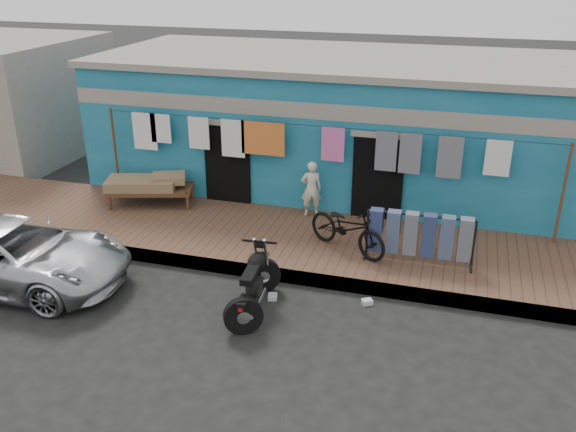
# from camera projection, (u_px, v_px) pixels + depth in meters

# --- Properties ---
(ground) EXTENTS (80.00, 80.00, 0.00)m
(ground) POSITION_uv_depth(u_px,v_px,m) (254.00, 325.00, 10.10)
(ground) COLOR black
(ground) RESTS_ON ground
(sidewalk) EXTENTS (28.00, 3.00, 0.25)m
(sidewalk) POSITION_uv_depth(u_px,v_px,m) (302.00, 243.00, 12.69)
(sidewalk) COLOR brown
(sidewalk) RESTS_ON ground
(curb) EXTENTS (28.00, 0.10, 0.25)m
(curb) POSITION_uv_depth(u_px,v_px,m) (281.00, 275.00, 11.41)
(curb) COLOR gray
(curb) RESTS_ON ground
(building) EXTENTS (12.20, 5.20, 3.36)m
(building) POSITION_uv_depth(u_px,v_px,m) (343.00, 123.00, 15.58)
(building) COLOR #17607E
(building) RESTS_ON ground
(clothesline) EXTENTS (10.06, 0.06, 2.10)m
(clothesline) POSITION_uv_depth(u_px,v_px,m) (298.00, 146.00, 13.23)
(clothesline) COLOR brown
(clothesline) RESTS_ON sidewalk
(car) EXTENTS (4.56, 2.31, 1.25)m
(car) POSITION_uv_depth(u_px,v_px,m) (11.00, 253.00, 11.15)
(car) COLOR #BBBBC0
(car) RESTS_ON ground
(seated_person) EXTENTS (0.53, 0.44, 1.26)m
(seated_person) POSITION_uv_depth(u_px,v_px,m) (311.00, 189.00, 13.47)
(seated_person) COLOR beige
(seated_person) RESTS_ON sidewalk
(bicycle) EXTENTS (1.93, 1.47, 1.20)m
(bicycle) POSITION_uv_depth(u_px,v_px,m) (348.00, 223.00, 11.86)
(bicycle) COLOR black
(bicycle) RESTS_ON sidewalk
(motorcycle) EXTENTS (0.92, 1.83, 1.11)m
(motorcycle) POSITION_uv_depth(u_px,v_px,m) (253.00, 282.00, 10.30)
(motorcycle) COLOR black
(motorcycle) RESTS_ON ground
(charpoy) EXTENTS (2.54, 2.06, 0.68)m
(charpoy) POSITION_uv_depth(u_px,v_px,m) (151.00, 190.00, 14.21)
(charpoy) COLOR brown
(charpoy) RESTS_ON sidewalk
(jeans_rack) EXTENTS (2.11, 0.49, 1.00)m
(jeans_rack) POSITION_uv_depth(u_px,v_px,m) (420.00, 237.00, 11.49)
(jeans_rack) COLOR black
(jeans_rack) RESTS_ON sidewalk
(litter_a) EXTENTS (0.19, 0.16, 0.07)m
(litter_a) POSITION_uv_depth(u_px,v_px,m) (262.00, 286.00, 11.21)
(litter_a) COLOR silver
(litter_a) RESTS_ON ground
(litter_b) EXTENTS (0.22, 0.21, 0.09)m
(litter_b) POSITION_uv_depth(u_px,v_px,m) (367.00, 302.00, 10.70)
(litter_b) COLOR silver
(litter_b) RESTS_ON ground
(litter_c) EXTENTS (0.20, 0.23, 0.08)m
(litter_c) POSITION_uv_depth(u_px,v_px,m) (273.00, 297.00, 10.87)
(litter_c) COLOR silver
(litter_c) RESTS_ON ground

